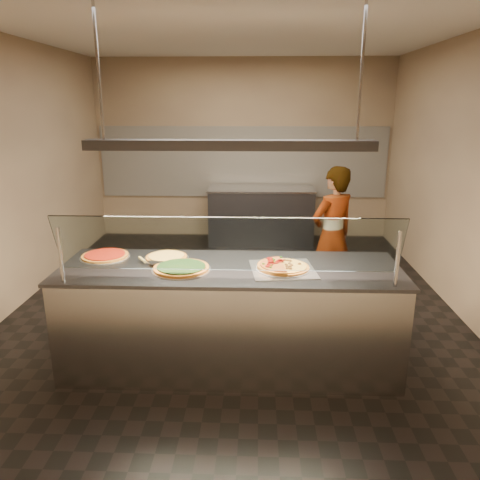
{
  "coord_description": "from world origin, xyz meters",
  "views": [
    {
      "loc": [
        0.26,
        -5.09,
        2.27
      ],
      "look_at": [
        0.09,
        -0.83,
        1.02
      ],
      "focal_mm": 35.0,
      "sensor_mm": 36.0,
      "label": 1
    }
  ],
  "objects_px": {
    "half_pizza_sausage": "(295,266)",
    "pizza_spatula": "(148,260)",
    "worker": "(332,235)",
    "heat_lamp_housing": "(229,145)",
    "prep_table": "(261,215)",
    "serving_counter": "(230,316)",
    "half_pizza_pepperoni": "(270,265)",
    "sneeze_guard": "(227,245)",
    "pizza_tomato": "(105,255)",
    "pizza_cheese": "(166,257)",
    "perforated_tray": "(283,269)",
    "pizza_spinach": "(181,268)"
  },
  "relations": [
    {
      "from": "half_pizza_sausage",
      "to": "heat_lamp_housing",
      "type": "relative_size",
      "value": 0.2
    },
    {
      "from": "sneeze_guard",
      "to": "perforated_tray",
      "type": "relative_size",
      "value": 4.6
    },
    {
      "from": "prep_table",
      "to": "pizza_cheese",
      "type": "bearing_deg",
      "value": -103.31
    },
    {
      "from": "perforated_tray",
      "to": "half_pizza_sausage",
      "type": "height_order",
      "value": "half_pizza_sausage"
    },
    {
      "from": "pizza_cheese",
      "to": "pizza_spatula",
      "type": "bearing_deg",
      "value": -132.85
    },
    {
      "from": "pizza_spatula",
      "to": "prep_table",
      "type": "relative_size",
      "value": 0.15
    },
    {
      "from": "prep_table",
      "to": "heat_lamp_housing",
      "type": "distance_m",
      "value": 4.17
    },
    {
      "from": "half_pizza_pepperoni",
      "to": "pizza_spinach",
      "type": "height_order",
      "value": "half_pizza_pepperoni"
    },
    {
      "from": "worker",
      "to": "pizza_tomato",
      "type": "bearing_deg",
      "value": -4.75
    },
    {
      "from": "perforated_tray",
      "to": "prep_table",
      "type": "relative_size",
      "value": 0.33
    },
    {
      "from": "heat_lamp_housing",
      "to": "pizza_spinach",
      "type": "bearing_deg",
      "value": -167.31
    },
    {
      "from": "half_pizza_pepperoni",
      "to": "pizza_tomato",
      "type": "xyz_separation_m",
      "value": [
        -1.49,
        0.27,
        -0.02
      ]
    },
    {
      "from": "pizza_spinach",
      "to": "serving_counter",
      "type": "bearing_deg",
      "value": 12.69
    },
    {
      "from": "half_pizza_pepperoni",
      "to": "sneeze_guard",
      "type": "bearing_deg",
      "value": -139.53
    },
    {
      "from": "prep_table",
      "to": "half_pizza_sausage",
      "type": "bearing_deg",
      "value": -86.24
    },
    {
      "from": "sneeze_guard",
      "to": "half_pizza_sausage",
      "type": "relative_size",
      "value": 5.88
    },
    {
      "from": "half_pizza_sausage",
      "to": "pizza_spatula",
      "type": "distance_m",
      "value": 1.27
    },
    {
      "from": "pizza_spatula",
      "to": "prep_table",
      "type": "bearing_deg",
      "value": 75.32
    },
    {
      "from": "serving_counter",
      "to": "pizza_tomato",
      "type": "height_order",
      "value": "pizza_tomato"
    },
    {
      "from": "pizza_tomato",
      "to": "pizza_spinach",
      "type": "bearing_deg",
      "value": -22.89
    },
    {
      "from": "serving_counter",
      "to": "pizza_spatula",
      "type": "height_order",
      "value": "pizza_spatula"
    },
    {
      "from": "worker",
      "to": "heat_lamp_housing",
      "type": "bearing_deg",
      "value": 19.47
    },
    {
      "from": "prep_table",
      "to": "worker",
      "type": "bearing_deg",
      "value": -71.49
    },
    {
      "from": "prep_table",
      "to": "worker",
      "type": "relative_size",
      "value": 1.09
    },
    {
      "from": "pizza_spinach",
      "to": "pizza_cheese",
      "type": "xyz_separation_m",
      "value": [
        -0.18,
        0.29,
        -0.0
      ]
    },
    {
      "from": "pizza_spatula",
      "to": "heat_lamp_housing",
      "type": "height_order",
      "value": "heat_lamp_housing"
    },
    {
      "from": "pizza_spatula",
      "to": "prep_table",
      "type": "height_order",
      "value": "pizza_spatula"
    },
    {
      "from": "serving_counter",
      "to": "prep_table",
      "type": "relative_size",
      "value": 1.66
    },
    {
      "from": "sneeze_guard",
      "to": "heat_lamp_housing",
      "type": "relative_size",
      "value": 1.16
    },
    {
      "from": "sneeze_guard",
      "to": "half_pizza_pepperoni",
      "type": "bearing_deg",
      "value": 40.47
    },
    {
      "from": "sneeze_guard",
      "to": "pizza_spatula",
      "type": "xyz_separation_m",
      "value": [
        -0.71,
        0.4,
        -0.27
      ]
    },
    {
      "from": "half_pizza_sausage",
      "to": "pizza_tomato",
      "type": "height_order",
      "value": "half_pizza_sausage"
    },
    {
      "from": "half_pizza_sausage",
      "to": "pizza_tomato",
      "type": "distance_m",
      "value": 1.72
    },
    {
      "from": "half_pizza_sausage",
      "to": "worker",
      "type": "distance_m",
      "value": 1.63
    },
    {
      "from": "prep_table",
      "to": "pizza_spinach",
      "type": "bearing_deg",
      "value": -99.87
    },
    {
      "from": "half_pizza_pepperoni",
      "to": "prep_table",
      "type": "bearing_deg",
      "value": 90.77
    },
    {
      "from": "perforated_tray",
      "to": "half_pizza_sausage",
      "type": "bearing_deg",
      "value": 1.38
    },
    {
      "from": "serving_counter",
      "to": "perforated_tray",
      "type": "xyz_separation_m",
      "value": [
        0.45,
        -0.05,
        0.47
      ]
    },
    {
      "from": "worker",
      "to": "sneeze_guard",
      "type": "bearing_deg",
      "value": 24.98
    },
    {
      "from": "sneeze_guard",
      "to": "half_pizza_sausage",
      "type": "bearing_deg",
      "value": 28.17
    },
    {
      "from": "half_pizza_pepperoni",
      "to": "pizza_spinach",
      "type": "xyz_separation_m",
      "value": [
        -0.75,
        -0.04,
        -0.02
      ]
    },
    {
      "from": "perforated_tray",
      "to": "worker",
      "type": "distance_m",
      "value": 1.67
    },
    {
      "from": "serving_counter",
      "to": "perforated_tray",
      "type": "relative_size",
      "value": 5.02
    },
    {
      "from": "perforated_tray",
      "to": "pizza_spinach",
      "type": "relative_size",
      "value": 1.17
    },
    {
      "from": "pizza_cheese",
      "to": "heat_lamp_housing",
      "type": "bearing_deg",
      "value": -19.01
    },
    {
      "from": "half_pizza_sausage",
      "to": "pizza_tomato",
      "type": "bearing_deg",
      "value": 170.85
    },
    {
      "from": "perforated_tray",
      "to": "pizza_spinach",
      "type": "height_order",
      "value": "pizza_spinach"
    },
    {
      "from": "half_pizza_pepperoni",
      "to": "pizza_spinach",
      "type": "bearing_deg",
      "value": -176.89
    },
    {
      "from": "pizza_tomato",
      "to": "prep_table",
      "type": "distance_m",
      "value": 3.97
    },
    {
      "from": "half_pizza_sausage",
      "to": "pizza_spatula",
      "type": "relative_size",
      "value": 1.68
    }
  ]
}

